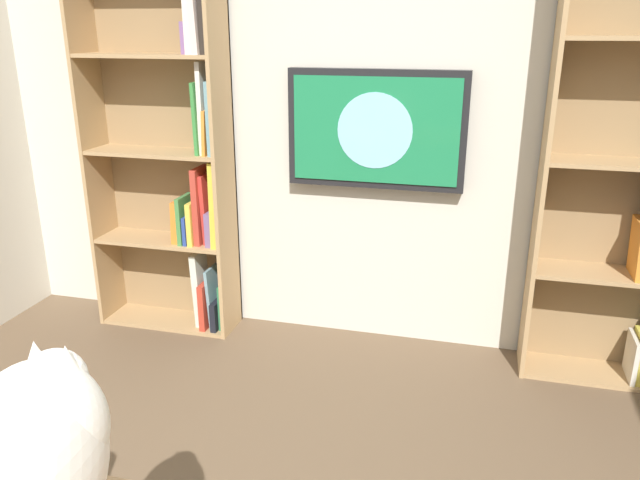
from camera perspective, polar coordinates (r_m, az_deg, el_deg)
The scene contains 4 objects.
wall_back at distance 3.35m, azimuth 5.49°, elevation 12.66°, with size 4.52×0.06×2.70m, color beige.
bookshelf_right at distance 3.60m, azimuth -13.08°, elevation 7.18°, with size 0.82×0.28×2.11m.
wall_mounted_tv at distance 3.28m, azimuth 5.24°, elevation 10.08°, with size 0.94×0.07×0.61m.
cat at distance 1.29m, azimuth -26.33°, elevation -18.56°, with size 0.30×0.59×0.38m.
Camera 1 is at (-0.54, 1.06, 1.72)m, focal length 34.72 mm.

